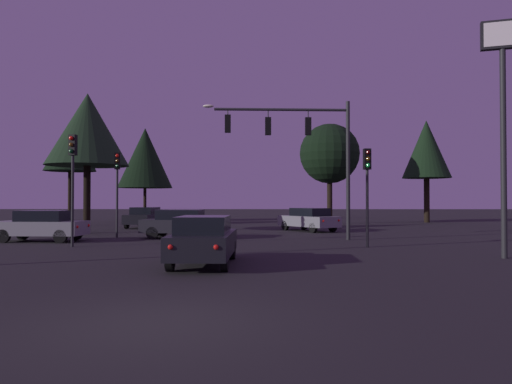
{
  "coord_description": "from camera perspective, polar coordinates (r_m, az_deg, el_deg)",
  "views": [
    {
      "loc": [
        1.79,
        -7.93,
        1.99
      ],
      "look_at": [
        1.41,
        15.49,
        2.42
      ],
      "focal_mm": 33.97,
      "sensor_mm": 36.0,
      "label": 1
    }
  ],
  "objects": [
    {
      "name": "ground_plane",
      "position": [
        32.54,
        -2.22,
        -4.56
      ],
      "size": [
        168.0,
        168.0,
        0.0
      ],
      "primitive_type": "plane",
      "color": "black",
      "rests_on": "ground"
    },
    {
      "name": "traffic_signal_mast_arm",
      "position": [
        24.9,
        5.36,
        6.1
      ],
      "size": [
        7.5,
        0.66,
        7.09
      ],
      "color": "#232326",
      "rests_on": "ground"
    },
    {
      "name": "traffic_light_corner_left",
      "position": [
        27.3,
        -16.03,
        1.64
      ],
      "size": [
        0.35,
        0.38,
        4.61
      ],
      "color": "#232326",
      "rests_on": "ground"
    },
    {
      "name": "traffic_light_corner_right",
      "position": [
        22.47,
        -20.79,
        2.67
      ],
      "size": [
        0.34,
        0.37,
        4.87
      ],
      "color": "#232326",
      "rests_on": "ground"
    },
    {
      "name": "traffic_light_median",
      "position": [
        21.35,
        12.97,
        1.71
      ],
      "size": [
        0.33,
        0.37,
        4.24
      ],
      "color": "#232326",
      "rests_on": "ground"
    },
    {
      "name": "car_nearside_lane",
      "position": [
        15.22,
        -6.14,
        -5.56
      ],
      "size": [
        1.78,
        4.53,
        1.52
      ],
      "color": "black",
      "rests_on": "ground"
    },
    {
      "name": "car_crossing_left",
      "position": [
        26.15,
        -8.67,
        -3.66
      ],
      "size": [
        4.47,
        2.23,
        1.52
      ],
      "color": "#232328",
      "rests_on": "ground"
    },
    {
      "name": "car_crossing_right",
      "position": [
        25.96,
        -23.92,
        -3.6
      ],
      "size": [
        4.36,
        2.07,
        1.52
      ],
      "color": "gray",
      "rests_on": "ground"
    },
    {
      "name": "car_far_lane",
      "position": [
        32.03,
        6.22,
        -3.18
      ],
      "size": [
        3.97,
        4.74,
        1.52
      ],
      "color": "gray",
      "rests_on": "ground"
    },
    {
      "name": "car_parked_lot",
      "position": [
        36.77,
        -12.98,
        -2.89
      ],
      "size": [
        2.26,
        4.3,
        1.52
      ],
      "color": "black",
      "rests_on": "ground"
    },
    {
      "name": "store_sign_illuminated",
      "position": [
        19.27,
        27.06,
        10.97
      ],
      "size": [
        1.41,
        0.62,
        8.3
      ],
      "color": "#232326",
      "rests_on": "ground"
    },
    {
      "name": "tree_behind_sign",
      "position": [
        41.57,
        -21.04,
        5.04
      ],
      "size": [
        4.06,
        4.06,
        8.37
      ],
      "color": "black",
      "rests_on": "ground"
    },
    {
      "name": "tree_left_far",
      "position": [
        48.19,
        -12.93,
        3.92
      ],
      "size": [
        5.26,
        5.26,
        9.06
      ],
      "color": "black",
      "rests_on": "ground"
    },
    {
      "name": "tree_center_horizon",
      "position": [
        47.62,
        19.43,
        4.73
      ],
      "size": [
        4.41,
        4.41,
        9.47
      ],
      "color": "black",
      "rests_on": "ground"
    },
    {
      "name": "tree_right_cluster",
      "position": [
        42.72,
        8.66,
        4.46
      ],
      "size": [
        5.2,
        5.2,
        8.7
      ],
      "color": "black",
      "rests_on": "ground"
    },
    {
      "name": "tree_lot_edge",
      "position": [
        31.86,
        -19.24,
        6.92
      ],
      "size": [
        5.03,
        5.03,
        8.65
      ],
      "color": "black",
      "rests_on": "ground"
    }
  ]
}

